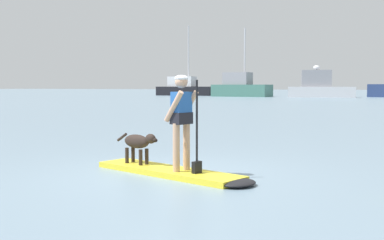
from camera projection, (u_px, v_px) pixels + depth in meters
name	position (u px, v px, depth m)	size (l,w,h in m)	color
ground_plane	(168.00, 174.00, 8.49)	(400.00, 400.00, 0.00)	gray
paddleboard	(177.00, 173.00, 8.34)	(3.37, 1.56, 0.10)	yellow
person_paddler	(182.00, 116.00, 8.19)	(0.66, 0.57, 1.65)	tan
dog	(138.00, 143.00, 8.96)	(1.08, 0.40, 0.59)	#2D231E
moored_boat_outer	(185.00, 88.00, 79.38)	(9.66, 3.83, 11.44)	black
moored_boat_far_port	(241.00, 87.00, 70.95)	(8.87, 4.02, 10.05)	#3F7266
moored_boat_center	(319.00, 87.00, 65.40)	(9.16, 4.46, 4.39)	silver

